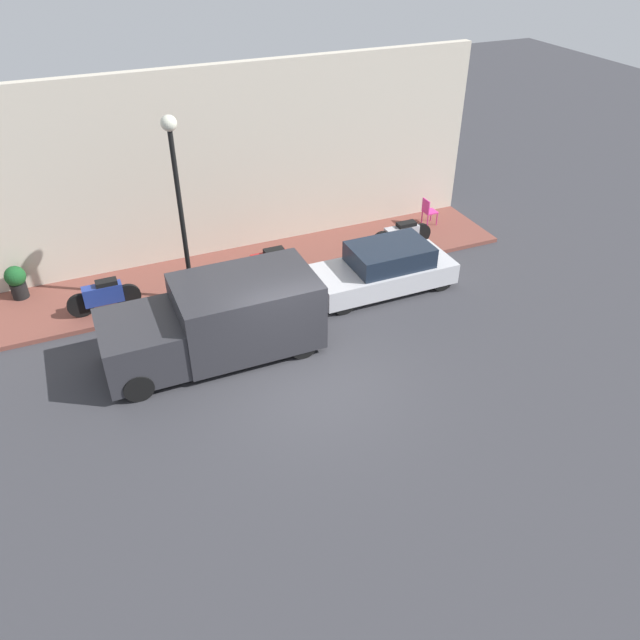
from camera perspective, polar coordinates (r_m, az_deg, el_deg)
ground_plane at (r=13.89m, az=-0.95°, el=-5.79°), size 60.00×60.00×0.00m
sidewalk at (r=17.96m, az=-7.37°, el=4.44°), size 2.62×15.84×0.12m
building_facade at (r=18.13m, az=-9.39°, el=13.76°), size 0.30×15.84×5.36m
parked_car at (r=16.94m, az=5.90°, el=4.71°), size 1.63×3.85×1.28m
delivery_van at (r=14.40m, az=-9.54°, el=-0.07°), size 2.06×4.91×1.81m
scooter_silver at (r=18.87m, az=7.48°, el=7.78°), size 0.30×1.98×0.82m
motorcycle_blue at (r=16.63m, az=-19.16°, el=2.14°), size 0.30×1.82×0.88m
motorcycle_red at (r=17.42m, az=-4.60°, el=5.40°), size 0.30×1.91×0.76m
streetlamp at (r=15.36m, az=-12.99°, el=12.42°), size 0.37×0.37×4.80m
potted_plant at (r=18.10m, az=-26.00°, el=3.25°), size 0.54×0.54×0.90m
cafe_chair at (r=20.46m, az=9.87°, el=9.86°), size 0.40×0.40×0.86m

